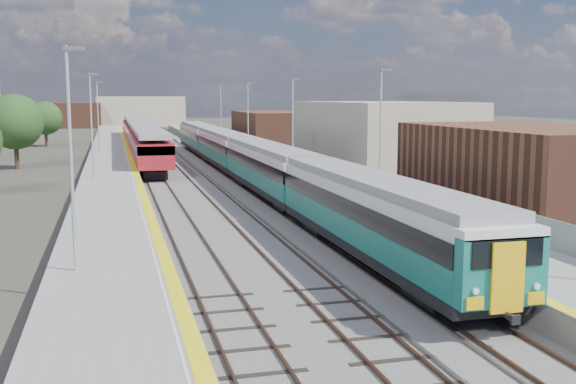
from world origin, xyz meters
name	(u,v)px	position (x,y,z in m)	size (l,w,h in m)	color
ground	(206,168)	(0.00, 50.00, 0.00)	(320.00, 320.00, 0.00)	#47443A
ballast_bed	(181,166)	(-2.25, 52.50, 0.03)	(10.50, 155.00, 0.06)	#565451
tracks	(185,163)	(-1.65, 54.18, 0.11)	(8.96, 160.00, 0.17)	#4C3323
platform_right	(254,159)	(5.28, 52.49, 0.54)	(4.70, 155.00, 8.52)	slate
platform_left	(111,162)	(-9.05, 52.49, 0.52)	(4.30, 155.00, 8.52)	slate
buildings	(65,79)	(-18.12, 138.60, 10.70)	(72.00, 185.50, 40.00)	brown
green_train	(243,155)	(1.50, 38.63, 2.12)	(2.74, 76.25, 3.01)	black
red_train	(140,136)	(-5.50, 68.48, 2.21)	(2.96, 60.09, 3.74)	black
tree_b	(15,122)	(-17.73, 53.34, 4.52)	(5.30, 5.30, 7.18)	#382619
tree_c	(45,118)	(-17.70, 84.14, 3.94)	(4.62, 4.62, 6.27)	#382619
tree_d	(348,122)	(22.54, 71.89, 3.51)	(4.12, 4.12, 5.58)	#382619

